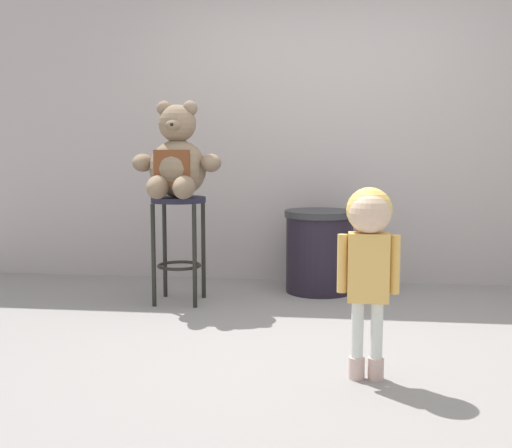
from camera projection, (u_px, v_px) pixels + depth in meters
ground_plane at (310, 343)px, 3.68m from camera, size 24.00×24.00×0.00m
building_wall at (321, 99)px, 5.39m from camera, size 7.37×0.30×3.13m
bar_stool_with_teddy at (179, 227)px, 4.62m from camera, size 0.40×0.40×0.79m
teddy_bear at (177, 162)px, 4.53m from camera, size 0.65×0.58×0.70m
child_walking at (369, 241)px, 3.03m from camera, size 0.30×0.24×0.95m
trash_bin at (319, 251)px, 4.98m from camera, size 0.56×0.56×0.65m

